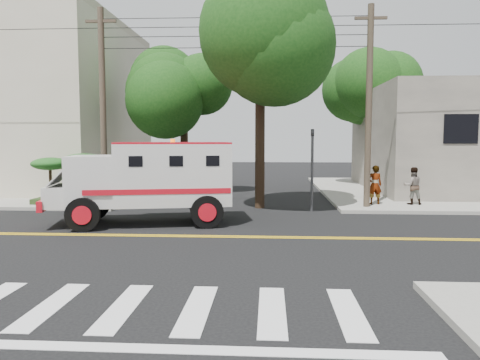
{
  "coord_description": "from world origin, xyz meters",
  "views": [
    {
      "loc": [
        1.93,
        -14.9,
        3.16
      ],
      "look_at": [
        0.82,
        2.9,
        1.6
      ],
      "focal_mm": 35.0,
      "sensor_mm": 36.0,
      "label": 1
    }
  ],
  "objects": [
    {
      "name": "utility_pole_right",
      "position": [
        6.3,
        6.2,
        4.5
      ],
      "size": [
        0.28,
        0.28,
        9.0
      ],
      "primitive_type": "cylinder",
      "color": "#382D23",
      "rests_on": "ground"
    },
    {
      "name": "tree_right",
      "position": [
        8.84,
        15.77,
        6.09
      ],
      "size": [
        4.8,
        4.5,
        8.2
      ],
      "color": "black",
      "rests_on": "ground"
    },
    {
      "name": "tree_left",
      "position": [
        -2.68,
        11.79,
        5.73
      ],
      "size": [
        4.48,
        4.2,
        7.7
      ],
      "color": "black",
      "rests_on": "ground"
    },
    {
      "name": "building_left",
      "position": [
        -15.5,
        15.0,
        5.15
      ],
      "size": [
        16.0,
        14.0,
        10.0
      ],
      "primitive_type": "cube",
      "color": "#B4AC93",
      "rests_on": "sidewalk_nw"
    },
    {
      "name": "tree_main",
      "position": [
        1.94,
        6.21,
        7.2
      ],
      "size": [
        6.08,
        5.7,
        9.85
      ],
      "color": "black",
      "rests_on": "ground"
    },
    {
      "name": "pedestrian_b",
      "position": [
        8.56,
        7.03,
        1.01
      ],
      "size": [
        0.84,
        0.66,
        1.72
      ],
      "primitive_type": "imported",
      "rotation": [
        0.0,
        0.0,
        3.13
      ],
      "color": "gray",
      "rests_on": "sidewalk_ne"
    },
    {
      "name": "traffic_signal",
      "position": [
        3.8,
        5.6,
        2.23
      ],
      "size": [
        0.15,
        0.18,
        3.6
      ],
      "color": "#3F3F42",
      "rests_on": "ground"
    },
    {
      "name": "palm_planter",
      "position": [
        -7.44,
        6.62,
        1.65
      ],
      "size": [
        3.52,
        2.63,
        2.36
      ],
      "color": "#1E3314",
      "rests_on": "sidewalk_nw"
    },
    {
      "name": "utility_pole_left",
      "position": [
        -5.6,
        6.0,
        4.5
      ],
      "size": [
        0.28,
        0.28,
        9.0
      ],
      "primitive_type": "cylinder",
      "color": "#382D23",
      "rests_on": "ground"
    },
    {
      "name": "accessibility_sign",
      "position": [
        -6.2,
        6.17,
        1.37
      ],
      "size": [
        0.45,
        0.1,
        2.02
      ],
      "color": "#3F3F42",
      "rests_on": "ground"
    },
    {
      "name": "armored_truck",
      "position": [
        -2.51,
        2.2,
        1.73
      ],
      "size": [
        7.05,
        3.78,
        3.05
      ],
      "rotation": [
        0.0,
        0.0,
        0.21
      ],
      "color": "beige",
      "rests_on": "ground"
    },
    {
      "name": "ground",
      "position": [
        0.0,
        0.0,
        0.0
      ],
      "size": [
        100.0,
        100.0,
        0.0
      ],
      "primitive_type": "plane",
      "color": "black",
      "rests_on": "ground"
    },
    {
      "name": "sidewalk_ne",
      "position": [
        13.5,
        13.5,
        0.07
      ],
      "size": [
        17.0,
        17.0,
        0.15
      ],
      "primitive_type": "cube",
      "color": "gray",
      "rests_on": "ground"
    },
    {
      "name": "pedestrian_a",
      "position": [
        6.81,
        6.96,
        1.05
      ],
      "size": [
        0.68,
        0.46,
        1.81
      ],
      "primitive_type": "imported",
      "rotation": [
        0.0,
        0.0,
        3.19
      ],
      "color": "gray",
      "rests_on": "sidewalk_ne"
    },
    {
      "name": "sidewalk_nw",
      "position": [
        -13.5,
        13.5,
        0.07
      ],
      "size": [
        17.0,
        17.0,
        0.15
      ],
      "primitive_type": "cube",
      "color": "gray",
      "rests_on": "ground"
    }
  ]
}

